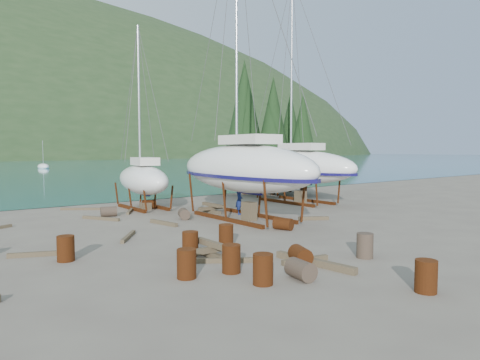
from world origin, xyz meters
TOP-DOWN VIEW (x-y plane):
  - ground at (0.00, 0.00)m, footprint 600.00×600.00m
  - far_house_right at (30.00, 190.00)m, footprint 6.60×5.60m
  - cypress_near_right at (12.50, 12.00)m, footprint 3.60×3.60m
  - cypress_mid_right at (14.00, 10.00)m, footprint 3.06×3.06m
  - cypress_back_left at (11.00, 14.00)m, footprint 4.14×4.14m
  - cypress_far_right at (15.50, 13.00)m, footprint 3.24×3.24m
  - moored_boat_mid at (10.00, 80.00)m, footprint 2.00×5.00m
  - large_sailboat_near at (2.64, 3.53)m, footprint 3.64×11.33m
  - large_sailboat_far at (10.29, 7.07)m, footprint 3.78×10.39m
  - small_sailboat_shore at (0.07, 10.77)m, footprint 3.29×7.61m
  - worker at (3.50, 4.98)m, footprint 0.68×0.74m
  - drum_0 at (-5.45, -4.07)m, footprint 0.58×0.58m
  - drum_1 at (-2.85, -6.23)m, footprint 0.72×0.97m
  - drum_3 at (-4.05, -4.42)m, footprint 0.58×0.58m
  - drum_4 at (0.32, 10.44)m, footprint 1.03×0.85m
  - drum_6 at (2.17, -0.19)m, footprint 0.84×1.02m
  - drum_7 at (-1.03, -9.09)m, footprint 0.58×0.58m
  - drum_8 at (-7.72, 0.17)m, footprint 0.58×0.58m
  - drum_9 at (-2.92, 8.93)m, footprint 1.00×0.78m
  - drum_10 at (-3.94, -1.78)m, footprint 0.58×0.58m
  - drum_11 at (0.04, 5.49)m, footprint 0.87×1.04m
  - drum_12 at (-1.58, -4.98)m, footprint 0.89×1.04m
  - drum_13 at (-4.04, -5.91)m, footprint 0.58×0.58m
  - drum_14 at (-2.05, -1.37)m, footprint 0.58×0.58m
  - drum_17 at (0.77, -5.83)m, footprint 0.58×0.58m
  - timber_0 at (-3.20, 12.57)m, footprint 2.40×1.82m
  - timber_1 at (5.45, 0.89)m, footprint 1.52×1.06m
  - timber_5 at (-3.53, -3.34)m, footprint 2.44×1.72m
  - timber_7 at (-1.36, -4.99)m, footprint 1.81×0.52m
  - timber_8 at (-1.70, 4.57)m, footprint 0.55×2.05m
  - timber_9 at (-1.21, 9.86)m, footprint 1.37×2.16m
  - timber_10 at (-3.70, 8.04)m, footprint 1.34×2.26m
  - timber_11 at (-4.49, 2.49)m, footprint 1.43×1.92m
  - timber_12 at (-8.34, 1.46)m, footprint 1.90×0.92m
  - timber_16 at (-1.40, -5.44)m, footprint 0.58×3.12m
  - timber_pile_fore at (-3.51, -2.53)m, footprint 1.80×1.80m
  - timber_pile_aft at (2.53, 6.49)m, footprint 1.80×1.80m

SIDE VIEW (x-z plane):
  - ground at x=0.00m, z-range 0.00..0.00m
  - timber_0 at x=-3.20m, z-range 0.00..0.14m
  - timber_9 at x=-1.21m, z-range 0.00..0.15m
  - timber_11 at x=-4.49m, z-range 0.00..0.15m
  - timber_5 at x=-3.53m, z-range 0.00..0.16m
  - timber_10 at x=-3.70m, z-range 0.00..0.16m
  - timber_12 at x=-8.34m, z-range 0.00..0.17m
  - timber_7 at x=-1.36m, z-range 0.00..0.17m
  - timber_8 at x=-1.70m, z-range 0.00..0.19m
  - timber_1 at x=5.45m, z-range 0.00..0.19m
  - timber_16 at x=-1.40m, z-range 0.00..0.23m
  - drum_1 at x=-2.85m, z-range 0.00..0.58m
  - drum_4 at x=0.32m, z-range 0.00..0.58m
  - drum_6 at x=2.17m, z-range 0.00..0.58m
  - drum_9 at x=-2.92m, z-range 0.00..0.58m
  - drum_11 at x=0.04m, z-range 0.00..0.58m
  - drum_12 at x=-1.58m, z-range 0.00..0.58m
  - timber_pile_fore at x=-3.51m, z-range 0.00..0.60m
  - timber_pile_aft at x=2.53m, z-range 0.00..0.60m
  - moored_boat_mid at x=10.00m, z-range -2.64..3.41m
  - drum_0 at x=-5.45m, z-range 0.00..0.88m
  - drum_3 at x=-4.05m, z-range 0.00..0.88m
  - drum_7 at x=-1.03m, z-range 0.00..0.88m
  - drum_8 at x=-7.72m, z-range 0.00..0.88m
  - drum_10 at x=-3.94m, z-range 0.00..0.88m
  - drum_13 at x=-4.04m, z-range 0.00..0.88m
  - drum_14 at x=-2.05m, z-range 0.00..0.88m
  - drum_17 at x=0.77m, z-range 0.00..0.88m
  - worker at x=3.50m, z-range 0.00..1.70m
  - small_sailboat_shore at x=0.07m, z-range -3.95..7.83m
  - large_sailboat_far at x=10.29m, z-range -5.43..10.70m
  - large_sailboat_near at x=2.64m, z-range -5.99..11.69m
  - far_house_right at x=30.00m, z-range 0.12..5.72m
  - cypress_mid_right at x=14.00m, z-range 0.67..9.17m
  - cypress_far_right at x=15.50m, z-range 0.71..9.71m
  - cypress_near_right at x=12.50m, z-range 0.79..10.79m
  - cypress_back_left at x=11.00m, z-range 0.91..12.41m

